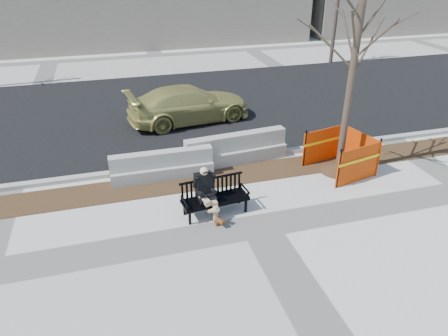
{
  "coord_description": "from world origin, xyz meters",
  "views": [
    {
      "loc": [
        -3.08,
        -7.7,
        5.97
      ],
      "look_at": [
        -0.48,
        1.42,
        0.93
      ],
      "focal_mm": 33.48,
      "sensor_mm": 36.0,
      "label": 1
    }
  ],
  "objects": [
    {
      "name": "asphalt_street",
      "position": [
        0.0,
        8.8,
        0.0
      ],
      "size": [
        60.0,
        10.4,
        0.01
      ],
      "primitive_type": "cube",
      "color": "black",
      "rests_on": "ground"
    },
    {
      "name": "sedan",
      "position": [
        -0.21,
        7.22,
        0.0
      ],
      "size": [
        4.9,
        2.57,
        1.36
      ],
      "primitive_type": "imported",
      "rotation": [
        0.0,
        0.0,
        1.72
      ],
      "color": "tan",
      "rests_on": "ground"
    },
    {
      "name": "seated_man",
      "position": [
        -1.12,
        0.85,
        0.0
      ],
      "size": [
        0.64,
        0.97,
        1.28
      ],
      "primitive_type": null,
      "rotation": [
        0.0,
        0.0,
        0.1
      ],
      "color": "black",
      "rests_on": "ground"
    },
    {
      "name": "mulch_strip",
      "position": [
        0.0,
        2.6,
        0.0
      ],
      "size": [
        40.0,
        1.2,
        0.02
      ],
      "primitive_type": "cube",
      "color": "#47301C",
      "rests_on": "ground"
    },
    {
      "name": "tree_fence",
      "position": [
        3.26,
        2.01,
        0.0
      ],
      "size": [
        2.84,
        2.84,
        5.94
      ],
      "primitive_type": null,
      "rotation": [
        0.0,
        0.0,
        0.22
      ],
      "color": "#FF4805",
      "rests_on": "ground"
    },
    {
      "name": "bench",
      "position": [
        -0.88,
        0.82,
        0.0
      ],
      "size": [
        1.76,
        0.79,
        0.91
      ],
      "primitive_type": null,
      "rotation": [
        0.0,
        0.0,
        0.1
      ],
      "color": "black",
      "rests_on": "ground"
    },
    {
      "name": "jersey_barrier_left",
      "position": [
        -1.89,
        3.03,
        0.0
      ],
      "size": [
        2.94,
        0.6,
        0.84
      ],
      "primitive_type": null,
      "rotation": [
        0.0,
        0.0,
        -0.0
      ],
      "color": "#A09E96",
      "rests_on": "ground"
    },
    {
      "name": "far_tree_right",
      "position": [
        9.54,
        14.02,
        0.0
      ],
      "size": [
        2.71,
        2.71,
        6.2
      ],
      "primitive_type": null,
      "rotation": [
        0.0,
        0.0,
        -0.2
      ],
      "color": "#46372D",
      "rests_on": "ground"
    },
    {
      "name": "jersey_barrier_right",
      "position": [
        0.47,
        3.45,
        0.0
      ],
      "size": [
        3.28,
        0.94,
        0.93
      ],
      "primitive_type": null,
      "rotation": [
        0.0,
        0.0,
        0.09
      ],
      "color": "#9C9A92",
      "rests_on": "ground"
    },
    {
      "name": "ground",
      "position": [
        0.0,
        0.0,
        0.0
      ],
      "size": [
        120.0,
        120.0,
        0.0
      ],
      "primitive_type": "plane",
      "color": "beige",
      "rests_on": "ground"
    },
    {
      "name": "curb",
      "position": [
        0.0,
        3.55,
        0.06
      ],
      "size": [
        60.0,
        0.25,
        0.12
      ],
      "primitive_type": "cube",
      "color": "#9E9B93",
      "rests_on": "ground"
    }
  ]
}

